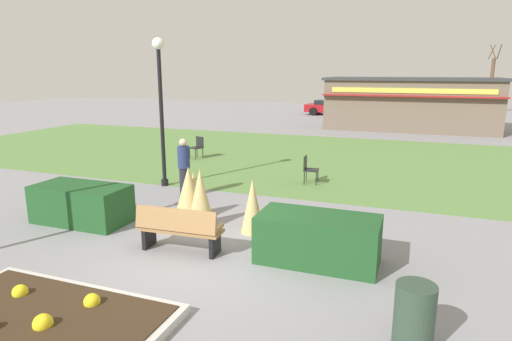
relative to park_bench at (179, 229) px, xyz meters
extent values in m
plane|color=gray|center=(0.55, -0.14, -0.48)|extent=(80.00, 80.00, 0.00)
cube|color=#5B8442|center=(0.55, 10.33, -0.48)|extent=(36.00, 12.00, 0.01)
cube|color=beige|center=(-0.53, -3.07, -0.41)|extent=(3.64, 2.30, 0.14)
cube|color=#382819|center=(-0.53, -3.07, -0.34)|extent=(3.40, 2.06, 0.04)
sphere|color=yellow|center=(-1.32, -2.59, -0.29)|extent=(0.24, 0.24, 0.24)
sphere|color=yellow|center=(-0.08, -2.43, -0.29)|extent=(0.24, 0.24, 0.24)
sphere|color=yellow|center=(-0.30, -3.13, -0.29)|extent=(0.27, 0.27, 0.27)
cube|color=#9E7547|center=(0.00, 0.07, -0.03)|extent=(1.73, 0.58, 0.06)
cube|color=#9E7547|center=(0.01, -0.15, 0.25)|extent=(1.70, 0.23, 0.44)
cube|color=black|center=(-0.73, 0.02, -0.26)|extent=(0.11, 0.44, 0.45)
cube|color=black|center=(0.72, 0.11, -0.26)|extent=(0.11, 0.44, 0.45)
cube|color=#9E7547|center=(-0.81, 0.02, 0.09)|extent=(0.09, 0.44, 0.06)
cube|color=#9E7547|center=(0.80, 0.12, 0.09)|extent=(0.09, 0.44, 0.06)
cube|color=#1E4C23|center=(-3.08, 0.74, -0.03)|extent=(2.25, 1.10, 0.90)
cube|color=#1E4C23|center=(2.67, 0.53, -0.03)|extent=(2.25, 1.10, 0.91)
cone|color=tan|center=(0.97, 1.53, 0.14)|extent=(0.53, 0.53, 1.24)
cone|color=tan|center=(-0.78, 2.05, 0.09)|extent=(0.57, 0.57, 1.14)
cone|color=tan|center=(-0.28, 1.45, 0.20)|extent=(0.67, 0.67, 1.37)
cone|color=tan|center=(-0.79, 1.83, 0.17)|extent=(0.78, 0.78, 1.30)
cylinder|color=black|center=(-3.08, 4.35, -0.38)|extent=(0.22, 0.22, 0.20)
cylinder|color=black|center=(-3.08, 4.35, 1.59)|extent=(0.12, 0.12, 4.15)
sphere|color=white|center=(-3.08, 4.35, 3.83)|extent=(0.36, 0.36, 0.36)
cylinder|color=#2D4233|center=(4.41, -1.62, -0.04)|extent=(0.52, 0.52, 0.89)
cube|color=#6B5B4C|center=(3.71, 21.33, 1.00)|extent=(9.79, 4.21, 2.96)
cube|color=#333338|center=(3.71, 21.33, 2.56)|extent=(10.09, 4.51, 0.16)
cube|color=maroon|center=(3.71, 19.05, 1.65)|extent=(9.89, 0.36, 0.08)
cube|color=#D8CC4C|center=(3.71, 19.21, 1.95)|extent=(8.81, 0.04, 0.28)
cube|color=black|center=(1.19, 6.19, -0.03)|extent=(0.47, 0.47, 0.04)
cube|color=black|center=(0.99, 6.18, 0.19)|extent=(0.08, 0.44, 0.44)
cylinder|color=black|center=(1.40, 6.02, -0.26)|extent=(0.03, 0.03, 0.45)
cylinder|color=black|center=(1.36, 6.40, -0.26)|extent=(0.03, 0.03, 0.45)
cylinder|color=black|center=(1.02, 5.99, -0.26)|extent=(0.03, 0.03, 0.45)
cylinder|color=black|center=(0.99, 6.37, -0.26)|extent=(0.03, 0.03, 0.45)
cube|color=black|center=(-4.19, 8.54, -0.03)|extent=(0.58, 0.58, 0.04)
cube|color=black|center=(-4.11, 8.72, 0.19)|extent=(0.42, 0.21, 0.44)
cylinder|color=black|center=(-4.44, 8.44, -0.26)|extent=(0.03, 0.03, 0.45)
cylinder|color=black|center=(-4.10, 8.29, -0.26)|extent=(0.03, 0.03, 0.45)
cylinder|color=black|center=(-4.29, 8.79, -0.26)|extent=(0.03, 0.03, 0.45)
cylinder|color=black|center=(-3.94, 8.63, -0.26)|extent=(0.03, 0.03, 0.45)
cylinder|color=#23232D|center=(-1.85, 3.47, -0.06)|extent=(0.28, 0.28, 0.85)
cylinder|color=navy|center=(-1.85, 3.47, 0.68)|extent=(0.34, 0.34, 0.62)
sphere|color=beige|center=(-1.85, 3.47, 1.10)|extent=(0.22, 0.22, 0.22)
cube|color=maroon|center=(-2.38, 28.31, 0.07)|extent=(4.26, 1.96, 0.60)
cube|color=black|center=(-2.53, 28.32, 0.50)|extent=(2.37, 1.67, 0.44)
cylinder|color=black|center=(-1.04, 29.19, -0.16)|extent=(0.65, 0.24, 0.64)
cylinder|color=black|center=(-1.11, 27.35, -0.16)|extent=(0.65, 0.24, 0.64)
cylinder|color=black|center=(-3.65, 29.28, -0.16)|extent=(0.65, 0.24, 0.64)
cylinder|color=black|center=(-3.71, 27.44, -0.16)|extent=(0.65, 0.24, 0.64)
cube|color=black|center=(2.87, 28.31, 0.07)|extent=(4.35, 2.19, 0.60)
cube|color=black|center=(2.72, 28.30, 0.50)|extent=(2.45, 1.79, 0.44)
cylinder|color=black|center=(4.08, 29.35, -0.16)|extent=(0.66, 0.28, 0.64)
cylinder|color=black|center=(4.26, 27.52, -0.16)|extent=(0.66, 0.28, 0.64)
cylinder|color=black|center=(1.49, 29.11, -0.16)|extent=(0.66, 0.28, 0.64)
cylinder|color=black|center=(1.66, 27.28, -0.16)|extent=(0.66, 0.28, 0.64)
cylinder|color=brown|center=(9.58, 33.44, 1.77)|extent=(0.28, 0.28, 4.50)
cylinder|color=brown|center=(9.92, 33.54, 4.52)|extent=(0.25, 0.58, 1.12)
cylinder|color=brown|center=(9.41, 33.74, 4.52)|extent=(0.54, 0.36, 1.12)
cylinder|color=brown|center=(9.41, 33.13, 4.52)|extent=(0.54, 0.35, 1.12)
camera|label=1|loc=(4.26, -7.06, 3.06)|focal=30.53mm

